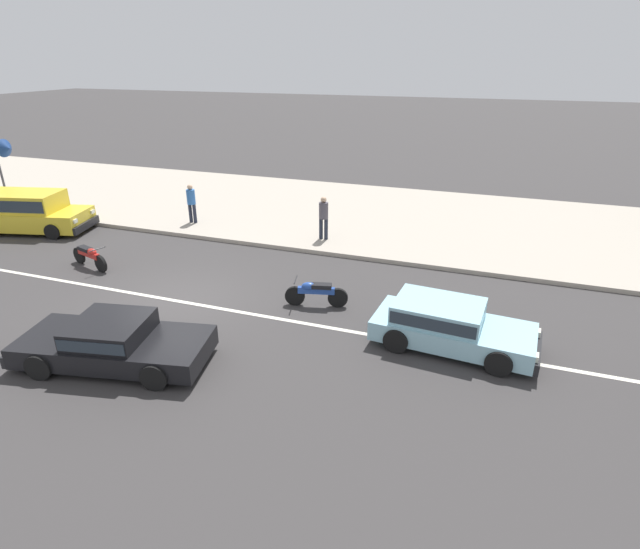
{
  "coord_description": "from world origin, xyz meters",
  "views": [
    {
      "loc": [
        8.15,
        -10.68,
        6.44
      ],
      "look_at": [
        3.87,
        1.43,
        0.8
      ],
      "focal_mm": 28.0,
      "sensor_mm": 36.0,
      "label": 1
    }
  ],
  "objects_px": {
    "hatchback_pale_blue_0": "(448,324)",
    "motorcycle_1": "(316,292)",
    "pedestrian_near_clock": "(191,201)",
    "arrow_signboard": "(4,151)",
    "motorcycle_0": "(89,256)",
    "pedestrian_mid_kerb": "(324,215)",
    "sedan_black_2": "(113,341)",
    "minivan_yellow_4": "(28,210)"
  },
  "relations": [
    {
      "from": "minivan_yellow_4",
      "to": "motorcycle_1",
      "type": "xyz_separation_m",
      "value": [
        12.98,
        -2.4,
        -0.43
      ]
    },
    {
      "from": "sedan_black_2",
      "to": "pedestrian_near_clock",
      "type": "relative_size",
      "value": 2.9
    },
    {
      "from": "sedan_black_2",
      "to": "minivan_yellow_4",
      "type": "xyz_separation_m",
      "value": [
        -9.62,
        6.55,
        0.31
      ]
    },
    {
      "from": "minivan_yellow_4",
      "to": "pedestrian_near_clock",
      "type": "height_order",
      "value": "pedestrian_near_clock"
    },
    {
      "from": "motorcycle_0",
      "to": "pedestrian_mid_kerb",
      "type": "xyz_separation_m",
      "value": [
        6.48,
        4.84,
        0.67
      ]
    },
    {
      "from": "motorcycle_0",
      "to": "arrow_signboard",
      "type": "relative_size",
      "value": 0.6
    },
    {
      "from": "minivan_yellow_4",
      "to": "arrow_signboard",
      "type": "relative_size",
      "value": 1.59
    },
    {
      "from": "hatchback_pale_blue_0",
      "to": "pedestrian_near_clock",
      "type": "height_order",
      "value": "pedestrian_near_clock"
    },
    {
      "from": "motorcycle_1",
      "to": "pedestrian_near_clock",
      "type": "distance_m",
      "value": 8.83
    },
    {
      "from": "arrow_signboard",
      "to": "pedestrian_mid_kerb",
      "type": "distance_m",
      "value": 14.89
    },
    {
      "from": "minivan_yellow_4",
      "to": "motorcycle_1",
      "type": "relative_size",
      "value": 2.72
    },
    {
      "from": "hatchback_pale_blue_0",
      "to": "arrow_signboard",
      "type": "relative_size",
      "value": 1.33
    },
    {
      "from": "motorcycle_0",
      "to": "motorcycle_1",
      "type": "xyz_separation_m",
      "value": [
        7.97,
        -0.13,
        -0.0
      ]
    },
    {
      "from": "motorcycle_1",
      "to": "arrow_signboard",
      "type": "relative_size",
      "value": 0.59
    },
    {
      "from": "pedestrian_near_clock",
      "to": "pedestrian_mid_kerb",
      "type": "height_order",
      "value": "pedestrian_mid_kerb"
    },
    {
      "from": "motorcycle_1",
      "to": "minivan_yellow_4",
      "type": "bearing_deg",
      "value": 169.52
    },
    {
      "from": "minivan_yellow_4",
      "to": "motorcycle_0",
      "type": "bearing_deg",
      "value": -24.4
    },
    {
      "from": "hatchback_pale_blue_0",
      "to": "minivan_yellow_4",
      "type": "relative_size",
      "value": 0.84
    },
    {
      "from": "motorcycle_1",
      "to": "pedestrian_near_clock",
      "type": "bearing_deg",
      "value": 144.79
    },
    {
      "from": "arrow_signboard",
      "to": "pedestrian_mid_kerb",
      "type": "xyz_separation_m",
      "value": [
        14.81,
        0.31,
        -1.53
      ]
    },
    {
      "from": "pedestrian_near_clock",
      "to": "sedan_black_2",
      "type": "bearing_deg",
      "value": -67.47
    },
    {
      "from": "sedan_black_2",
      "to": "motorcycle_0",
      "type": "height_order",
      "value": "sedan_black_2"
    },
    {
      "from": "sedan_black_2",
      "to": "motorcycle_1",
      "type": "distance_m",
      "value": 5.35
    },
    {
      "from": "minivan_yellow_4",
      "to": "pedestrian_mid_kerb",
      "type": "xyz_separation_m",
      "value": [
        11.5,
        2.56,
        0.25
      ]
    },
    {
      "from": "motorcycle_1",
      "to": "arrow_signboard",
      "type": "distance_m",
      "value": 17.09
    },
    {
      "from": "arrow_signboard",
      "to": "pedestrian_mid_kerb",
      "type": "relative_size",
      "value": 1.84
    },
    {
      "from": "hatchback_pale_blue_0",
      "to": "motorcycle_1",
      "type": "bearing_deg",
      "value": 166.34
    },
    {
      "from": "minivan_yellow_4",
      "to": "motorcycle_0",
      "type": "distance_m",
      "value": 5.52
    },
    {
      "from": "arrow_signboard",
      "to": "pedestrian_near_clock",
      "type": "height_order",
      "value": "arrow_signboard"
    },
    {
      "from": "minivan_yellow_4",
      "to": "arrow_signboard",
      "type": "bearing_deg",
      "value": 145.73
    },
    {
      "from": "minivan_yellow_4",
      "to": "pedestrian_near_clock",
      "type": "bearing_deg",
      "value": 24.8
    },
    {
      "from": "arrow_signboard",
      "to": "motorcycle_1",
      "type": "bearing_deg",
      "value": -15.95
    },
    {
      "from": "hatchback_pale_blue_0",
      "to": "motorcycle_1",
      "type": "relative_size",
      "value": 2.27
    },
    {
      "from": "hatchback_pale_blue_0",
      "to": "motorcycle_1",
      "type": "height_order",
      "value": "hatchback_pale_blue_0"
    },
    {
      "from": "arrow_signboard",
      "to": "minivan_yellow_4",
      "type": "bearing_deg",
      "value": -34.27
    },
    {
      "from": "motorcycle_0",
      "to": "pedestrian_mid_kerb",
      "type": "distance_m",
      "value": 8.12
    },
    {
      "from": "motorcycle_1",
      "to": "pedestrian_near_clock",
      "type": "xyz_separation_m",
      "value": [
        -7.19,
        5.08,
        0.65
      ]
    },
    {
      "from": "hatchback_pale_blue_0",
      "to": "arrow_signboard",
      "type": "distance_m",
      "value": 20.83
    },
    {
      "from": "hatchback_pale_blue_0",
      "to": "motorcycle_0",
      "type": "relative_size",
      "value": 2.21
    },
    {
      "from": "hatchback_pale_blue_0",
      "to": "pedestrian_mid_kerb",
      "type": "distance_m",
      "value": 7.82
    },
    {
      "from": "motorcycle_1",
      "to": "pedestrian_mid_kerb",
      "type": "relative_size",
      "value": 1.07
    },
    {
      "from": "sedan_black_2",
      "to": "minivan_yellow_4",
      "type": "height_order",
      "value": "minivan_yellow_4"
    }
  ]
}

